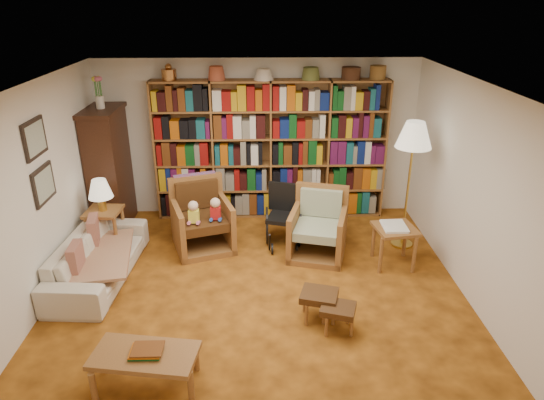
{
  "coord_description": "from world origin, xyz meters",
  "views": [
    {
      "loc": [
        0.02,
        -4.99,
        3.39
      ],
      "look_at": [
        0.18,
        0.6,
        0.99
      ],
      "focal_mm": 32.0,
      "sensor_mm": 36.0,
      "label": 1
    }
  ],
  "objects_px": {
    "armchair_sage": "(317,229)",
    "coffee_table": "(145,357)",
    "side_table_lamp": "(105,220)",
    "floor_lamp": "(414,140)",
    "sofa": "(98,258)",
    "side_table_papers": "(395,233)",
    "footstool_a": "(319,297)",
    "armchair_leather": "(203,219)",
    "wheelchair": "(283,217)",
    "footstool_b": "(338,311)"
  },
  "relations": [
    {
      "from": "coffee_table",
      "to": "wheelchair",
      "type": "bearing_deg",
      "value": 63.51
    },
    {
      "from": "armchair_leather",
      "to": "footstool_a",
      "type": "distance_m",
      "value": 2.33
    },
    {
      "from": "footstool_a",
      "to": "armchair_sage",
      "type": "bearing_deg",
      "value": 84.73
    },
    {
      "from": "side_table_papers",
      "to": "coffee_table",
      "type": "relative_size",
      "value": 0.58
    },
    {
      "from": "side_table_papers",
      "to": "coffee_table",
      "type": "bearing_deg",
      "value": -143.1
    },
    {
      "from": "armchair_sage",
      "to": "footstool_a",
      "type": "height_order",
      "value": "armchair_sage"
    },
    {
      "from": "armchair_leather",
      "to": "coffee_table",
      "type": "distance_m",
      "value": 2.79
    },
    {
      "from": "sofa",
      "to": "armchair_sage",
      "type": "distance_m",
      "value": 2.93
    },
    {
      "from": "armchair_leather",
      "to": "coffee_table",
      "type": "bearing_deg",
      "value": -95.11
    },
    {
      "from": "side_table_lamp",
      "to": "coffee_table",
      "type": "distance_m",
      "value": 2.86
    },
    {
      "from": "sofa",
      "to": "side_table_papers",
      "type": "distance_m",
      "value": 3.86
    },
    {
      "from": "floor_lamp",
      "to": "footstool_a",
      "type": "distance_m",
      "value": 2.57
    },
    {
      "from": "wheelchair",
      "to": "coffee_table",
      "type": "distance_m",
      "value": 3.15
    },
    {
      "from": "side_table_lamp",
      "to": "side_table_papers",
      "type": "xyz_separation_m",
      "value": [
        3.95,
        -0.5,
        -0.01
      ]
    },
    {
      "from": "side_table_lamp",
      "to": "wheelchair",
      "type": "distance_m",
      "value": 2.52
    },
    {
      "from": "armchair_sage",
      "to": "footstool_a",
      "type": "relative_size",
      "value": 1.99
    },
    {
      "from": "armchair_sage",
      "to": "wheelchair",
      "type": "distance_m",
      "value": 0.55
    },
    {
      "from": "footstool_a",
      "to": "side_table_papers",
      "type": "bearing_deg",
      "value": 45.72
    },
    {
      "from": "floor_lamp",
      "to": "sofa",
      "type": "bearing_deg",
      "value": -169.58
    },
    {
      "from": "side_table_lamp",
      "to": "floor_lamp",
      "type": "xyz_separation_m",
      "value": [
        4.24,
        0.04,
        1.1
      ]
    },
    {
      "from": "armchair_sage",
      "to": "wheelchair",
      "type": "xyz_separation_m",
      "value": [
        -0.45,
        0.3,
        0.05
      ]
    },
    {
      "from": "side_table_lamp",
      "to": "floor_lamp",
      "type": "bearing_deg",
      "value": 0.54
    },
    {
      "from": "wheelchair",
      "to": "footstool_b",
      "type": "height_order",
      "value": "wheelchair"
    },
    {
      "from": "coffee_table",
      "to": "sofa",
      "type": "bearing_deg",
      "value": 117.76
    },
    {
      "from": "floor_lamp",
      "to": "side_table_papers",
      "type": "distance_m",
      "value": 1.27
    },
    {
      "from": "armchair_sage",
      "to": "coffee_table",
      "type": "xyz_separation_m",
      "value": [
        -1.86,
        -2.51,
        -0.03
      ]
    },
    {
      "from": "side_table_lamp",
      "to": "footstool_b",
      "type": "height_order",
      "value": "side_table_lamp"
    },
    {
      "from": "coffee_table",
      "to": "armchair_leather",
      "type": "bearing_deg",
      "value": 84.89
    },
    {
      "from": "sofa",
      "to": "footstool_b",
      "type": "relative_size",
      "value": 4.39
    },
    {
      "from": "armchair_sage",
      "to": "side_table_papers",
      "type": "height_order",
      "value": "armchair_sage"
    },
    {
      "from": "side_table_lamp",
      "to": "floor_lamp",
      "type": "distance_m",
      "value": 4.38
    },
    {
      "from": "wheelchair",
      "to": "floor_lamp",
      "type": "relative_size",
      "value": 0.48
    },
    {
      "from": "sofa",
      "to": "coffee_table",
      "type": "distance_m",
      "value": 2.17
    },
    {
      "from": "armchair_sage",
      "to": "side_table_papers",
      "type": "xyz_separation_m",
      "value": [
        0.99,
        -0.38,
        0.11
      ]
    },
    {
      "from": "sofa",
      "to": "footstool_a",
      "type": "relative_size",
      "value": 4.01
    },
    {
      "from": "side_table_papers",
      "to": "footstool_b",
      "type": "height_order",
      "value": "side_table_papers"
    },
    {
      "from": "wheelchair",
      "to": "armchair_leather",
      "type": "bearing_deg",
      "value": -178.36
    },
    {
      "from": "sofa",
      "to": "side_table_lamp",
      "type": "xyz_separation_m",
      "value": [
        -0.1,
        0.72,
        0.2
      ]
    },
    {
      "from": "side_table_lamp",
      "to": "armchair_sage",
      "type": "bearing_deg",
      "value": -2.35
    },
    {
      "from": "side_table_papers",
      "to": "footstool_b",
      "type": "bearing_deg",
      "value": -124.77
    },
    {
      "from": "floor_lamp",
      "to": "coffee_table",
      "type": "bearing_deg",
      "value": -139.46
    },
    {
      "from": "side_table_lamp",
      "to": "floor_lamp",
      "type": "height_order",
      "value": "floor_lamp"
    },
    {
      "from": "side_table_papers",
      "to": "side_table_lamp",
      "type": "bearing_deg",
      "value": 172.8
    },
    {
      "from": "side_table_papers",
      "to": "footstool_b",
      "type": "xyz_separation_m",
      "value": [
        -0.95,
        -1.37,
        -0.21
      ]
    },
    {
      "from": "wheelchair",
      "to": "footstool_a",
      "type": "distance_m",
      "value": 1.87
    },
    {
      "from": "armchair_leather",
      "to": "footstool_b",
      "type": "xyz_separation_m",
      "value": [
        1.64,
        -2.02,
        -0.16
      ]
    },
    {
      "from": "armchair_leather",
      "to": "footstool_a",
      "type": "relative_size",
      "value": 2.18
    },
    {
      "from": "sofa",
      "to": "side_table_lamp",
      "type": "bearing_deg",
      "value": 11.86
    },
    {
      "from": "wheelchair",
      "to": "footstool_b",
      "type": "xyz_separation_m",
      "value": [
        0.49,
        -2.05,
        -0.15
      ]
    },
    {
      "from": "armchair_leather",
      "to": "coffee_table",
      "type": "height_order",
      "value": "armchair_leather"
    }
  ]
}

